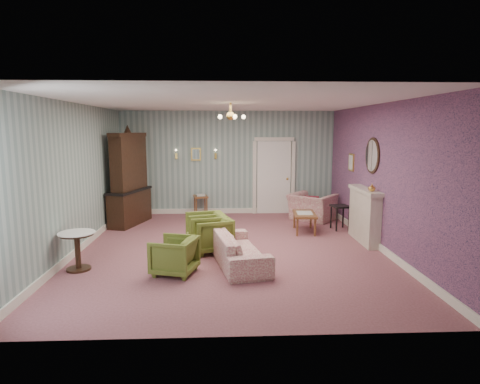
{
  "coord_description": "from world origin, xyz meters",
  "views": [
    {
      "loc": [
        -0.17,
        -7.88,
        2.4
      ],
      "look_at": [
        0.2,
        0.4,
        1.1
      ],
      "focal_mm": 30.14,
      "sensor_mm": 36.0,
      "label": 1
    }
  ],
  "objects_px": {
    "olive_chair_c": "(206,228)",
    "coffee_table": "(304,222)",
    "olive_chair_a": "(174,254)",
    "fireplace": "(364,215)",
    "dresser": "(129,176)",
    "side_table_black": "(340,218)",
    "pedestal_table": "(78,251)",
    "olive_chair_b": "(211,233)",
    "wingback_chair": "(312,203)",
    "sofa_chintz": "(239,243)"
  },
  "relations": [
    {
      "from": "olive_chair_b",
      "to": "dresser",
      "type": "xyz_separation_m",
      "value": [
        -2.11,
        2.43,
        0.84
      ]
    },
    {
      "from": "olive_chair_b",
      "to": "side_table_black",
      "type": "relative_size",
      "value": 1.28
    },
    {
      "from": "olive_chair_a",
      "to": "olive_chair_b",
      "type": "xyz_separation_m",
      "value": [
        0.57,
        1.22,
        0.04
      ]
    },
    {
      "from": "olive_chair_c",
      "to": "fireplace",
      "type": "height_order",
      "value": "fireplace"
    },
    {
      "from": "sofa_chintz",
      "to": "side_table_black",
      "type": "xyz_separation_m",
      "value": [
        2.53,
        2.35,
        -0.08
      ]
    },
    {
      "from": "olive_chair_a",
      "to": "coffee_table",
      "type": "distance_m",
      "value": 3.8
    },
    {
      "from": "olive_chair_a",
      "to": "olive_chair_b",
      "type": "distance_m",
      "value": 1.35
    },
    {
      "from": "olive_chair_b",
      "to": "wingback_chair",
      "type": "bearing_deg",
      "value": 117.81
    },
    {
      "from": "wingback_chair",
      "to": "side_table_black",
      "type": "distance_m",
      "value": 1.18
    },
    {
      "from": "olive_chair_c",
      "to": "side_table_black",
      "type": "distance_m",
      "value": 3.4
    },
    {
      "from": "wingback_chair",
      "to": "olive_chair_a",
      "type": "bearing_deg",
      "value": 92.06
    },
    {
      "from": "sofa_chintz",
      "to": "wingback_chair",
      "type": "bearing_deg",
      "value": -42.47
    },
    {
      "from": "coffee_table",
      "to": "fireplace",
      "type": "bearing_deg",
      "value": -38.08
    },
    {
      "from": "olive_chair_b",
      "to": "pedestal_table",
      "type": "distance_m",
      "value": 2.45
    },
    {
      "from": "olive_chair_b",
      "to": "sofa_chintz",
      "type": "bearing_deg",
      "value": 16.73
    },
    {
      "from": "pedestal_table",
      "to": "coffee_table",
      "type": "bearing_deg",
      "value": 28.48
    },
    {
      "from": "olive_chair_a",
      "to": "fireplace",
      "type": "distance_m",
      "value": 4.24
    },
    {
      "from": "dresser",
      "to": "coffee_table",
      "type": "relative_size",
      "value": 2.73
    },
    {
      "from": "coffee_table",
      "to": "side_table_black",
      "type": "bearing_deg",
      "value": 11.09
    },
    {
      "from": "olive_chair_a",
      "to": "side_table_black",
      "type": "distance_m",
      "value": 4.6
    },
    {
      "from": "wingback_chair",
      "to": "pedestal_table",
      "type": "distance_m",
      "value": 6.08
    },
    {
      "from": "olive_chair_b",
      "to": "fireplace",
      "type": "distance_m",
      "value": 3.32
    },
    {
      "from": "dresser",
      "to": "pedestal_table",
      "type": "relative_size",
      "value": 3.66
    },
    {
      "from": "olive_chair_a",
      "to": "olive_chair_b",
      "type": "relative_size",
      "value": 0.9
    },
    {
      "from": "wingback_chair",
      "to": "dresser",
      "type": "distance_m",
      "value": 4.79
    },
    {
      "from": "olive_chair_a",
      "to": "side_table_black",
      "type": "bearing_deg",
      "value": 144.34
    },
    {
      "from": "wingback_chair",
      "to": "pedestal_table",
      "type": "bearing_deg",
      "value": 78.15
    },
    {
      "from": "dresser",
      "to": "side_table_black",
      "type": "relative_size",
      "value": 4.13
    },
    {
      "from": "pedestal_table",
      "to": "wingback_chair",
      "type": "bearing_deg",
      "value": 36.84
    },
    {
      "from": "olive_chair_b",
      "to": "pedestal_table",
      "type": "relative_size",
      "value": 1.14
    },
    {
      "from": "sofa_chintz",
      "to": "pedestal_table",
      "type": "distance_m",
      "value": 2.77
    },
    {
      "from": "olive_chair_a",
      "to": "pedestal_table",
      "type": "bearing_deg",
      "value": -82.39
    },
    {
      "from": "dresser",
      "to": "side_table_black",
      "type": "height_order",
      "value": "dresser"
    },
    {
      "from": "olive_chair_a",
      "to": "side_table_black",
      "type": "height_order",
      "value": "olive_chair_a"
    },
    {
      "from": "wingback_chair",
      "to": "pedestal_table",
      "type": "height_order",
      "value": "wingback_chair"
    },
    {
      "from": "coffee_table",
      "to": "olive_chair_c",
      "type": "bearing_deg",
      "value": -154.27
    },
    {
      "from": "olive_chair_a",
      "to": "fireplace",
      "type": "relative_size",
      "value": 0.49
    },
    {
      "from": "olive_chair_b",
      "to": "dresser",
      "type": "relative_size",
      "value": 0.31
    },
    {
      "from": "olive_chair_c",
      "to": "pedestal_table",
      "type": "relative_size",
      "value": 1.15
    },
    {
      "from": "fireplace",
      "to": "side_table_black",
      "type": "bearing_deg",
      "value": 101.38
    },
    {
      "from": "sofa_chintz",
      "to": "fireplace",
      "type": "height_order",
      "value": "fireplace"
    },
    {
      "from": "sofa_chintz",
      "to": "dresser",
      "type": "relative_size",
      "value": 0.79
    },
    {
      "from": "sofa_chintz",
      "to": "pedestal_table",
      "type": "height_order",
      "value": "sofa_chintz"
    },
    {
      "from": "dresser",
      "to": "pedestal_table",
      "type": "bearing_deg",
      "value": -75.52
    },
    {
      "from": "dresser",
      "to": "olive_chair_a",
      "type": "bearing_deg",
      "value": -50.38
    },
    {
      "from": "olive_chair_c",
      "to": "coffee_table",
      "type": "bearing_deg",
      "value": 102.15
    },
    {
      "from": "side_table_black",
      "to": "coffee_table",
      "type": "bearing_deg",
      "value": -168.91
    },
    {
      "from": "olive_chair_a",
      "to": "dresser",
      "type": "distance_m",
      "value": 4.06
    },
    {
      "from": "side_table_black",
      "to": "dresser",
      "type": "bearing_deg",
      "value": 170.9
    },
    {
      "from": "olive_chair_b",
      "to": "coffee_table",
      "type": "distance_m",
      "value": 2.59
    }
  ]
}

